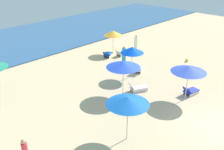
% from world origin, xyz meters
% --- Properties ---
extents(ground_plane, '(60.00, 60.00, 0.00)m').
position_xyz_m(ground_plane, '(0.00, 0.00, 0.00)').
color(ground_plane, '#DABA8D').
extents(ocean, '(60.00, 13.02, 0.12)m').
position_xyz_m(ocean, '(0.00, 23.49, 0.06)').
color(ocean, '#315B8D').
rests_on(ocean, ground_plane).
extents(umbrella_1, '(2.34, 2.34, 2.47)m').
position_xyz_m(umbrella_1, '(1.63, 3.04, 2.26)').
color(umbrella_1, silver).
rests_on(umbrella_1, ground_plane).
extents(lounge_chair_1_0, '(1.33, 0.84, 0.67)m').
position_xyz_m(lounge_chair_1_0, '(2.54, 3.14, 0.26)').
color(lounge_chair_1_0, silver).
rests_on(lounge_chair_1_0, ground_plane).
extents(umbrella_2, '(1.83, 1.83, 2.34)m').
position_xyz_m(umbrella_2, '(5.00, 13.05, 2.09)').
color(umbrella_2, silver).
rests_on(umbrella_2, ground_plane).
extents(lounge_chair_2_0, '(1.52, 0.69, 0.61)m').
position_xyz_m(lounge_chair_2_0, '(5.19, 12.01, 0.24)').
color(lounge_chair_2_0, silver).
rests_on(lounge_chair_2_0, ground_plane).
extents(lounge_chair_2_1, '(1.49, 1.19, 0.67)m').
position_xyz_m(lounge_chair_2_1, '(3.95, 12.76, 0.25)').
color(lounge_chair_2_1, silver).
rests_on(lounge_chair_2_1, ground_plane).
extents(umbrella_3, '(2.35, 2.35, 2.55)m').
position_xyz_m(umbrella_3, '(-0.83, 6.58, 2.33)').
color(umbrella_3, silver).
rests_on(umbrella_3, ground_plane).
extents(lounge_chair_3_0, '(1.52, 1.13, 0.66)m').
position_xyz_m(lounge_chair_3_0, '(0.34, 6.15, 0.25)').
color(lounge_chair_3_0, silver).
rests_on(lounge_chair_3_0, ground_plane).
extents(umbrella_4, '(2.25, 2.25, 2.57)m').
position_xyz_m(umbrella_4, '(-4.39, 3.15, 2.37)').
color(umbrella_4, silver).
rests_on(umbrella_4, ground_plane).
extents(umbrella_5, '(1.84, 1.84, 2.56)m').
position_xyz_m(umbrella_5, '(1.92, 8.08, 2.31)').
color(umbrella_5, silver).
rests_on(umbrella_5, ground_plane).
extents(lounge_chair_5_0, '(1.52, 1.20, 0.71)m').
position_xyz_m(lounge_chair_5_0, '(3.10, 8.31, 0.26)').
color(lounge_chair_5_0, silver).
rests_on(lounge_chair_5_0, ground_plane).
extents(beachgoer_3, '(0.39, 0.39, 1.47)m').
position_xyz_m(beachgoer_3, '(7.73, 12.30, 0.67)').
color(beachgoer_3, white).
rests_on(beachgoer_3, ground_plane).
extents(beachgoer_4, '(0.42, 0.42, 1.66)m').
position_xyz_m(beachgoer_4, '(3.75, 10.50, 0.77)').
color(beachgoer_4, '#3290C0').
rests_on(beachgoer_4, ground_plane).
extents(beach_ball_0, '(0.29, 0.29, 0.29)m').
position_xyz_m(beach_ball_0, '(8.09, 6.49, 0.15)').
color(beach_ball_0, yellow).
rests_on(beach_ball_0, ground_plane).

